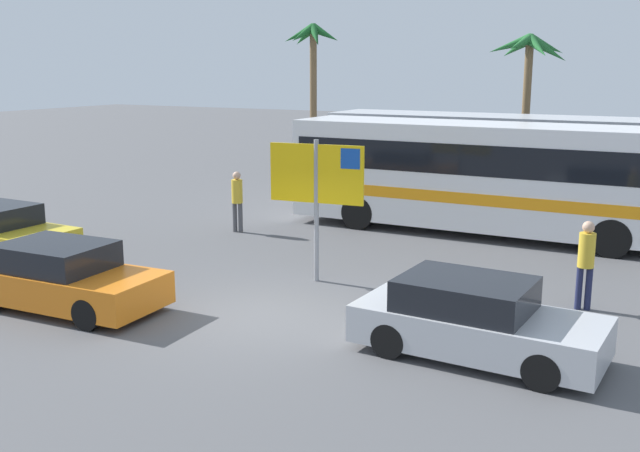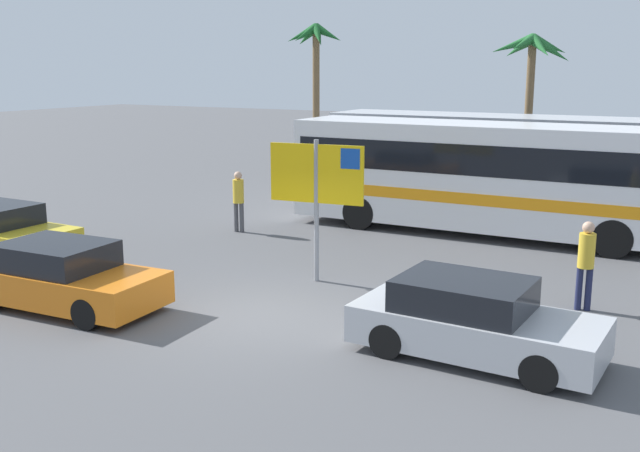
% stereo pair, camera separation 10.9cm
% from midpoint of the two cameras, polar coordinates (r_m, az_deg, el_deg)
% --- Properties ---
extents(ground, '(120.00, 120.00, 0.00)m').
position_cam_midpoint_polar(ground, '(14.58, -4.75, -6.90)').
color(ground, '#565659').
extents(bus_front_coach, '(11.44, 2.61, 3.17)m').
position_cam_midpoint_polar(bus_front_coach, '(21.65, 12.73, 4.02)').
color(bus_front_coach, white).
rests_on(bus_front_coach, ground).
extents(bus_rear_coach, '(11.44, 2.61, 3.17)m').
position_cam_midpoint_polar(bus_rear_coach, '(25.32, 13.42, 5.14)').
color(bus_rear_coach, silver).
rests_on(bus_rear_coach, ground).
extents(ferry_sign, '(2.19, 0.30, 3.20)m').
position_cam_midpoint_polar(ferry_sign, '(16.29, -0.32, 3.61)').
color(ferry_sign, gray).
rests_on(ferry_sign, ground).
extents(car_orange, '(4.08, 1.91, 1.32)m').
position_cam_midpoint_polar(car_orange, '(15.67, -19.36, -3.77)').
color(car_orange, orange).
rests_on(car_orange, ground).
extents(car_silver, '(4.15, 1.93, 1.32)m').
position_cam_midpoint_polar(car_silver, '(12.63, 11.61, -7.13)').
color(car_silver, '#B7BABF').
rests_on(car_silver, ground).
extents(pedestrian_near_sign, '(0.32, 0.32, 1.78)m').
position_cam_midpoint_polar(pedestrian_near_sign, '(21.63, -6.55, 2.28)').
color(pedestrian_near_sign, '#4C4C51').
rests_on(pedestrian_near_sign, ground).
extents(pedestrian_by_bus, '(0.32, 0.32, 1.80)m').
position_cam_midpoint_polar(pedestrian_by_bus, '(15.48, 19.65, -2.30)').
color(pedestrian_by_bus, '#1E2347').
rests_on(pedestrian_by_bus, ground).
extents(palm_tree_seaside, '(3.12, 3.17, 6.02)m').
position_cam_midpoint_polar(palm_tree_seaside, '(30.97, 15.70, 12.11)').
color(palm_tree_seaside, brown).
rests_on(palm_tree_seaside, ground).
extents(palm_tree_inland, '(2.82, 2.76, 6.65)m').
position_cam_midpoint_polar(palm_tree_inland, '(34.41, -0.65, 13.28)').
color(palm_tree_inland, brown).
rests_on(palm_tree_inland, ground).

